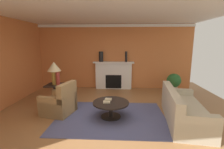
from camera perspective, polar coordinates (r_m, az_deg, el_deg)
The scene contains 17 objects.
ground_plane at distance 4.81m, azimuth -2.06°, elevation -14.20°, with size 8.46×8.46×0.00m, color olive.
wall_fireplace at distance 7.40m, azimuth -0.13°, elevation 6.28°, with size 7.10×0.12×2.87m, color #CC723D.
ceiling_panel at distance 4.72m, azimuth -1.99°, elevation 21.35°, with size 7.10×6.55×0.06m, color white.
crown_moulding at distance 7.33m, azimuth -0.17°, elevation 16.82°, with size 7.10×0.08×0.12m, color white.
area_rug at distance 4.72m, azimuth -0.39°, elevation -14.65°, with size 3.02×2.21×0.01m, color #4C517A.
fireplace at distance 7.31m, azimuth 0.56°, elevation -0.54°, with size 1.80×0.35×1.23m.
sofa at distance 4.76m, azimuth 23.51°, elevation -11.52°, with size 1.16×2.20×0.85m.
armchair_near_window at distance 5.06m, azimuth -17.93°, elevation -9.69°, with size 0.97×0.97×0.95m.
coffee_table at distance 4.58m, azimuth -0.39°, elevation -10.94°, with size 1.00×1.00×0.45m.
side_table at distance 5.78m, azimuth -19.14°, elevation -6.18°, with size 0.56×0.56×0.70m.
table_lamp at distance 5.60m, azimuth -19.68°, elevation 1.92°, with size 0.44×0.44×0.75m.
vase_on_side_table at distance 5.49m, azimuth -18.49°, elevation -1.48°, with size 0.12×0.12×0.43m, color #9E3328.
vase_mantel_left at distance 7.18m, azimuth -3.86°, elevation 6.27°, with size 0.19×0.19×0.45m, color black.
vase_mantel_right at distance 7.14m, azimuth 5.00°, elevation 6.26°, with size 0.10×0.10×0.46m, color black.
book_red_cover at distance 4.48m, azimuth -1.87°, elevation -9.63°, with size 0.19×0.16×0.04m, color tan.
book_art_folio at distance 4.56m, azimuth -1.33°, elevation -8.73°, with size 0.18×0.14×0.04m, color tan.
potted_plant at distance 7.07m, azimuth 20.88°, elevation -2.42°, with size 0.56×0.56×0.83m.
Camera 1 is at (0.38, -4.33, 2.05)m, focal length 26.02 mm.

